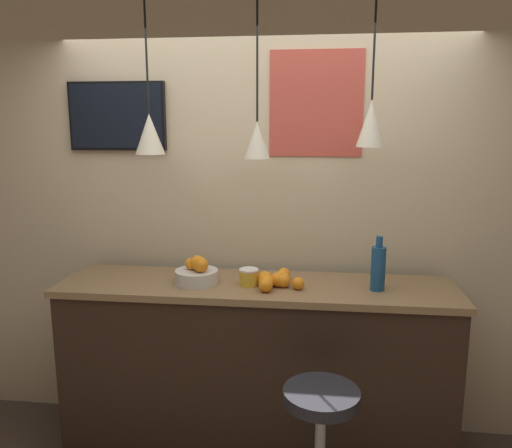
# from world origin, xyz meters

# --- Properties ---
(back_wall) EXTENTS (8.00, 0.06, 2.90)m
(back_wall) POSITION_xyz_m (0.00, 1.00, 1.45)
(back_wall) COLOR beige
(back_wall) RESTS_ON ground_plane
(service_counter) EXTENTS (2.28, 0.56, 1.08)m
(service_counter) POSITION_xyz_m (0.00, 0.61, 0.54)
(service_counter) COLOR black
(service_counter) RESTS_ON ground_plane
(bar_stool) EXTENTS (0.37, 0.37, 0.77)m
(bar_stool) POSITION_xyz_m (0.38, 0.03, 0.53)
(bar_stool) COLOR #B7B7BC
(bar_stool) RESTS_ON ground_plane
(fruit_bowl) EXTENTS (0.25, 0.25, 0.16)m
(fruit_bowl) POSITION_xyz_m (-0.34, 0.58, 1.15)
(fruit_bowl) COLOR beige
(fruit_bowl) RESTS_ON service_counter
(orange_pile) EXTENTS (0.27, 0.30, 0.09)m
(orange_pile) POSITION_xyz_m (0.12, 0.57, 1.12)
(orange_pile) COLOR orange
(orange_pile) RESTS_ON service_counter
(juice_bottle) EXTENTS (0.08, 0.08, 0.31)m
(juice_bottle) POSITION_xyz_m (0.68, 0.58, 1.21)
(juice_bottle) COLOR navy
(juice_bottle) RESTS_ON service_counter
(spread_jar) EXTENTS (0.11, 0.11, 0.10)m
(spread_jar) POSITION_xyz_m (-0.04, 0.58, 1.13)
(spread_jar) COLOR gold
(spread_jar) RESTS_ON service_counter
(pendant_lamp_left) EXTENTS (0.17, 0.17, 0.99)m
(pendant_lamp_left) POSITION_xyz_m (-0.62, 0.67, 1.94)
(pendant_lamp_left) COLOR black
(pendant_lamp_middle) EXTENTS (0.15, 0.15, 1.01)m
(pendant_lamp_middle) POSITION_xyz_m (0.00, 0.67, 1.91)
(pendant_lamp_middle) COLOR black
(pendant_lamp_right) EXTENTS (0.15, 0.15, 0.94)m
(pendant_lamp_right) POSITION_xyz_m (0.62, 0.67, 1.99)
(pendant_lamp_right) COLOR black
(mounted_tv) EXTENTS (0.62, 0.04, 0.42)m
(mounted_tv) POSITION_xyz_m (-0.92, 0.95, 2.03)
(mounted_tv) COLOR black
(wall_poster) EXTENTS (0.56, 0.01, 0.63)m
(wall_poster) POSITION_xyz_m (0.32, 0.97, 2.10)
(wall_poster) COLOR #C64C3D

